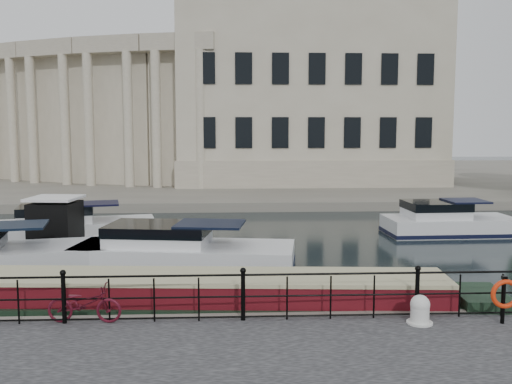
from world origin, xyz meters
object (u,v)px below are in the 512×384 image
life_ring_post (505,295)px  narrowboat (206,307)px  mooring_bollard (420,310)px  harbour_hut (56,225)px  bicycle (84,304)px

life_ring_post → narrowboat: life_ring_post is taller
mooring_bollard → harbour_hut: (-11.32, 11.22, 0.10)m
harbour_hut → bicycle: bearing=-63.6°
bicycle → narrowboat: size_ratio=0.11×
mooring_bollard → harbour_hut: harbour_hut is taller
bicycle → harbour_hut: 11.45m
narrowboat → harbour_hut: (-6.47, 9.22, 0.59)m
harbour_hut → mooring_bollard: bearing=-37.9°
mooring_bollard → narrowboat: 5.27m
bicycle → life_ring_post: life_ring_post is taller
life_ring_post → narrowboat: (-6.70, 2.15, -0.86)m
mooring_bollard → harbour_hut: bearing=135.2°
bicycle → narrowboat: (2.64, 1.57, -0.62)m
life_ring_post → harbour_hut: bearing=139.2°
narrowboat → life_ring_post: bearing=-13.8°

